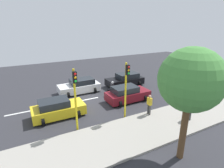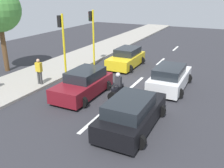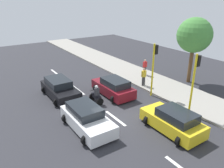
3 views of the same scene
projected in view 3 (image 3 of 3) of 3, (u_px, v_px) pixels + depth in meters
name	position (u px, v px, depth m)	size (l,w,h in m)	color
ground_plane	(115.00, 119.00, 15.68)	(40.00, 60.00, 0.10)	#2D2D33
sidewalk	(182.00, 95.00, 19.23)	(4.00, 60.00, 0.15)	#9E998E
lane_stripe_mid	(115.00, 118.00, 15.66)	(0.20, 2.40, 0.01)	white
lane_stripe_south	(78.00, 90.00, 20.30)	(0.20, 2.40, 0.01)	white
lane_stripe_far_south	(55.00, 72.00, 24.94)	(0.20, 2.40, 0.01)	white
car_black	(60.00, 89.00, 18.80)	(2.34, 4.51, 1.52)	black
car_yellow_cab	(173.00, 121.00, 13.98)	(2.28, 4.11, 1.52)	yellow
car_maroon	(113.00, 87.00, 19.09)	(2.30, 4.24, 1.52)	maroon
car_white	(87.00, 118.00, 14.27)	(2.32, 4.40, 1.52)	white
motorcycle	(96.00, 95.00, 17.71)	(0.60, 1.30, 1.53)	black
pedestrian_near_signal	(145.00, 67.00, 23.46)	(0.40, 0.24, 1.69)	#3F3F3F
pedestrian_by_tree	(144.00, 76.00, 20.67)	(0.40, 0.24, 1.69)	#3F3F3F
traffic_light_corner	(154.00, 63.00, 18.22)	(0.49, 0.24, 4.50)	yellow
traffic_light_midblock	(195.00, 76.00, 15.15)	(0.49, 0.24, 4.50)	yellow
street_tree_center	(194.00, 36.00, 20.59)	(3.25, 3.25, 6.25)	brown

